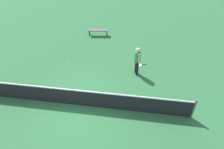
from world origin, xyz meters
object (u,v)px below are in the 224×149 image
(player_near_side, at_px, (137,59))
(tennis_ball_near_player, at_px, (70,57))
(courtside_bench, at_px, (98,31))
(tennis_ball_midcourt, at_px, (51,67))
(tennis_racket_near_player, at_px, (140,65))
(tennis_ball_by_net, at_px, (64,56))

(player_near_side, height_order, tennis_ball_near_player, player_near_side)
(player_near_side, height_order, courtside_bench, player_near_side)
(player_near_side, xyz_separation_m, tennis_ball_midcourt, (5.11, 0.18, -0.98))
(tennis_racket_near_player, bearing_deg, courtside_bench, -47.35)
(tennis_ball_midcourt, height_order, courtside_bench, courtside_bench)
(tennis_ball_near_player, bearing_deg, player_near_side, 165.27)
(tennis_ball_by_net, height_order, tennis_ball_midcourt, same)
(tennis_ball_near_player, bearing_deg, tennis_ball_by_net, -0.84)
(tennis_ball_midcourt, distance_m, courtside_bench, 5.10)
(tennis_ball_by_net, bearing_deg, tennis_ball_midcourt, 75.42)
(tennis_racket_near_player, distance_m, tennis_ball_midcourt, 5.41)
(tennis_ball_near_player, relative_size, tennis_ball_midcourt, 1.00)
(tennis_racket_near_player, xyz_separation_m, tennis_ball_midcourt, (5.30, 1.05, 0.02))
(tennis_ball_midcourt, bearing_deg, tennis_racket_near_player, -168.77)
(tennis_ball_by_net, distance_m, tennis_ball_midcourt, 1.38)
(tennis_racket_near_player, relative_size, courtside_bench, 0.39)
(tennis_ball_midcourt, bearing_deg, tennis_ball_near_player, -119.08)
(tennis_ball_near_player, bearing_deg, tennis_racket_near_player, 176.55)
(tennis_racket_near_player, height_order, tennis_ball_by_net, tennis_ball_by_net)
(player_near_side, distance_m, tennis_racket_near_player, 1.34)
(tennis_ball_by_net, xyz_separation_m, tennis_ball_midcourt, (0.35, 1.33, 0.00))
(tennis_ball_near_player, distance_m, tennis_ball_by_net, 0.39)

